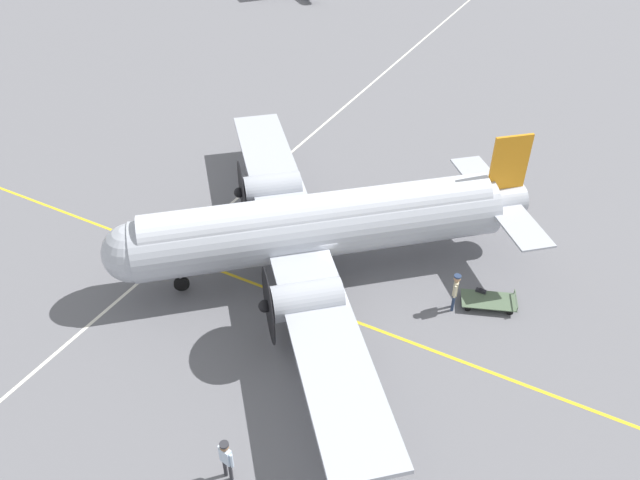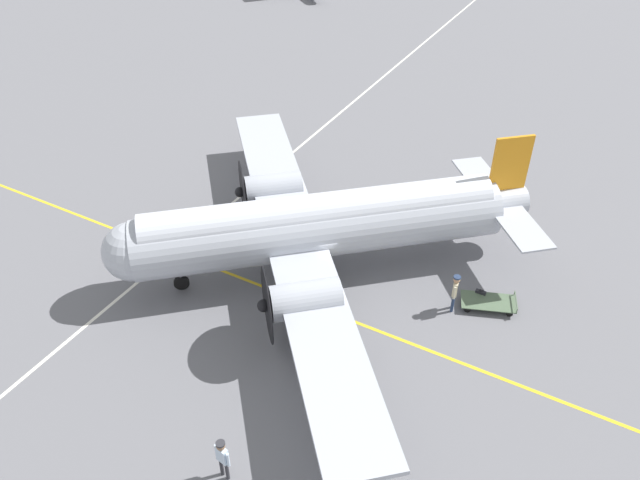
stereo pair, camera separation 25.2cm
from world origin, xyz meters
name	(u,v)px [view 2 (the right image)]	position (x,y,z in m)	size (l,w,h in m)	color
ground_plane	(320,269)	(0.00, 0.00, 0.00)	(300.00, 300.00, 0.00)	slate
apron_line_eastwest	(295,299)	(0.00, 2.31, 0.00)	(120.00, 0.16, 0.01)	gold
apron_line_northsouth	(203,228)	(6.87, 0.00, 0.00)	(0.16, 120.00, 0.01)	silver
airliner_main	(310,226)	(0.33, 0.29, 2.59)	(19.54, 20.07, 5.99)	#ADB2BC
crew_foreground	(222,456)	(-2.45, 10.89, 1.16)	(0.62, 0.35, 1.85)	#2D2D33
passenger_boarding	(455,289)	(-6.33, -0.44, 1.18)	(0.37, 0.62, 1.87)	navy
suitcase_near_door	(480,295)	(-7.18, -1.69, 0.23)	(0.45, 0.16, 0.50)	#232328
baggage_cart	(489,302)	(-7.65, -1.36, 0.28)	(2.61, 1.94, 0.56)	#4C6047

